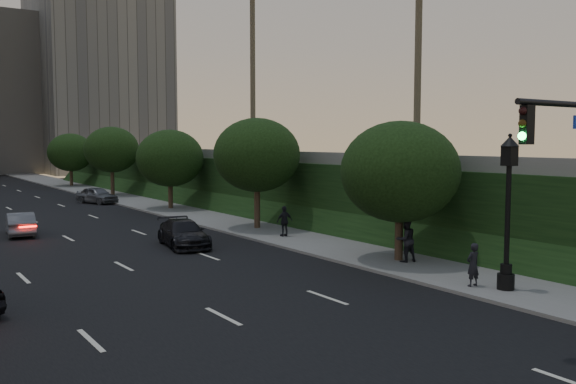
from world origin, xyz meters
TOP-DOWN VIEW (x-y plane):
  - ground at (0.00, 0.00)m, footprint 160.00×160.00m
  - road_surface at (0.00, 30.00)m, footprint 16.00×140.00m
  - sidewalk_right at (10.25, 30.00)m, footprint 4.50×140.00m
  - embankment at (22.00, 28.00)m, footprint 18.00×90.00m
  - parapet_wall at (13.50, 28.00)m, footprint 0.35×90.00m
  - office_block_right at (24.00, 96.00)m, footprint 20.00×22.00m
  - tree_right_a at (10.30, 8.00)m, footprint 5.20×5.20m
  - tree_right_b at (10.30, 20.00)m, footprint 5.20×5.20m
  - tree_right_c at (10.30, 33.00)m, footprint 5.20×5.20m
  - tree_right_d at (10.30, 47.00)m, footprint 5.20×5.20m
  - tree_right_e at (10.30, 62.00)m, footprint 5.20×5.20m
  - street_lamp at (9.62, 2.00)m, footprint 0.64×0.64m
  - sedan_mid_left at (-1.93, 25.75)m, footprint 1.88×4.19m
  - sedan_near_right at (4.19, 17.14)m, footprint 2.62×4.91m
  - sedan_far_right at (7.00, 41.06)m, footprint 3.02×4.54m
  - pedestrian_a at (9.03, 2.96)m, footprint 0.58×0.38m
  - pedestrian_b at (10.22, 7.50)m, footprint 1.05×0.89m
  - pedestrian_c at (9.82, 16.32)m, footprint 0.99×0.45m

SIDE VIEW (x-z plane):
  - ground at x=0.00m, z-range 0.00..0.00m
  - road_surface at x=0.00m, z-range 0.00..0.02m
  - sidewalk_right at x=10.25m, z-range 0.00..0.15m
  - sedan_mid_left at x=-1.93m, z-range 0.00..1.34m
  - sedan_near_right at x=4.19m, z-range 0.00..1.35m
  - sedan_far_right at x=7.00m, z-range 0.00..1.44m
  - pedestrian_a at x=9.03m, z-range 0.15..1.71m
  - pedestrian_c at x=9.82m, z-range 0.15..1.81m
  - pedestrian_b at x=10.22m, z-range 0.15..2.08m
  - embankment at x=22.00m, z-range 0.00..4.00m
  - street_lamp at x=9.62m, z-range -0.18..5.44m
  - tree_right_a at x=10.30m, z-range 0.90..7.14m
  - tree_right_c at x=10.30m, z-range 0.90..7.14m
  - tree_right_e at x=10.30m, z-range 0.90..7.14m
  - parapet_wall at x=13.50m, z-range 4.00..4.70m
  - tree_right_b at x=10.30m, z-range 1.15..7.88m
  - tree_right_d at x=10.30m, z-range 1.15..7.88m
  - office_block_right at x=24.00m, z-range 0.00..36.00m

